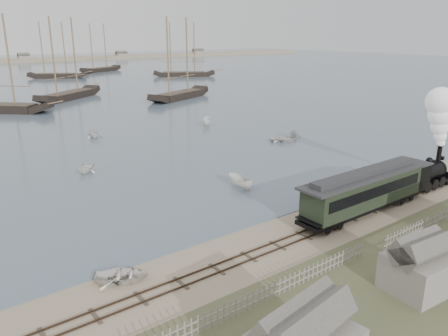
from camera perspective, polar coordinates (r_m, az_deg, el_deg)
ground at (r=37.42m, az=6.01°, el=-8.54°), size 600.00×600.00×0.00m
rail_track at (r=36.13m, az=8.20°, el=-9.54°), size 120.00×1.80×0.16m
picket_fence_west at (r=29.11m, az=5.98°, el=-16.73°), size 19.00×0.10×1.20m
picket_fence_east at (r=42.76m, az=25.64°, el=-6.84°), size 15.00×0.10×1.20m
shed_mid at (r=32.49m, az=23.79°, el=-14.34°), size 4.00×3.50×3.60m
locomotive at (r=51.89m, az=26.03°, el=2.79°), size 8.38×3.13×10.45m
passenger_coach at (r=42.34m, az=17.86°, el=-2.72°), size 15.43×2.98×3.75m
beached_dinghy at (r=31.43m, az=-13.20°, el=-13.52°), size 4.21×4.57×0.77m
rowboat_1 at (r=54.90m, az=-17.61°, el=0.13°), size 3.38×3.57×1.48m
rowboat_2 at (r=47.32m, az=2.12°, el=-1.82°), size 3.63×1.49×1.38m
rowboat_3 at (r=68.14m, az=7.69°, el=3.76°), size 4.85×4.89×0.83m
rowboat_4 at (r=71.50m, az=9.12°, el=4.56°), size 3.37×3.26×1.36m
rowboat_5 at (r=79.12m, az=-2.30°, el=6.05°), size 3.96×3.64×1.52m
rowboat_7 at (r=72.91m, az=-16.64°, el=4.39°), size 3.50×3.18×1.59m
schooner_3 at (r=118.38m, az=-20.01°, el=13.31°), size 20.95×17.51×20.00m
schooner_4 at (r=112.31m, az=-5.93°, el=14.06°), size 21.53×13.19×20.00m
schooner_5 at (r=170.85m, az=-5.31°, el=15.16°), size 22.78×16.51×20.00m
schooner_8 at (r=175.17m, az=-21.30°, el=14.15°), size 19.92×14.45×20.00m
schooner_9 at (r=198.67m, az=-16.00°, el=14.88°), size 20.89×12.93×20.00m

